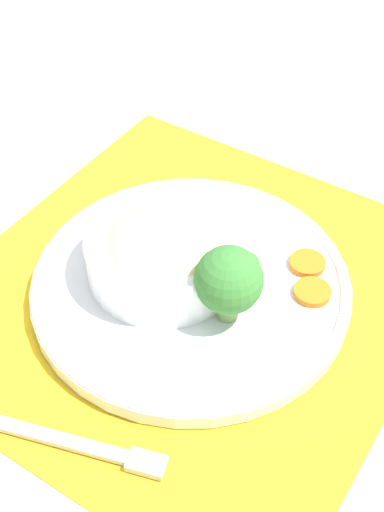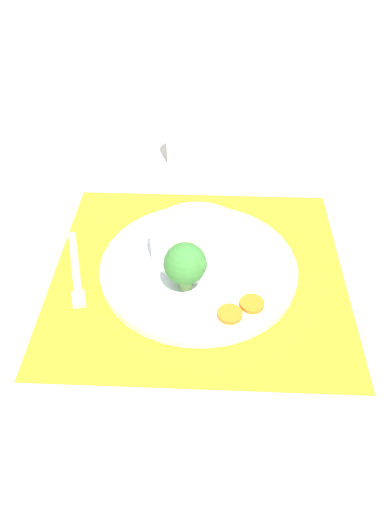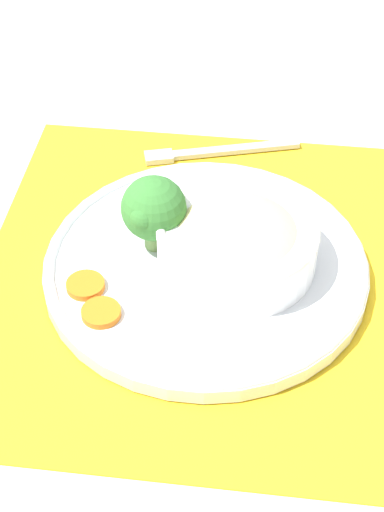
% 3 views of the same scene
% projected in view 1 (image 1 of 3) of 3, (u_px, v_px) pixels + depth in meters
% --- Properties ---
extents(ground_plane, '(4.00, 4.00, 0.00)m').
position_uv_depth(ground_plane, '(191.00, 294.00, 0.73)').
color(ground_plane, beige).
extents(placemat, '(0.52, 0.49, 0.00)m').
position_uv_depth(placemat, '(191.00, 293.00, 0.73)').
color(placemat, yellow).
rests_on(placemat, ground_plane).
extents(plate, '(0.32, 0.32, 0.02)m').
position_uv_depth(plate, '(191.00, 284.00, 0.72)').
color(plate, silver).
rests_on(plate, placemat).
extents(bowl, '(0.16, 0.16, 0.06)m').
position_uv_depth(bowl, '(166.00, 248.00, 0.70)').
color(bowl, white).
rests_on(bowl, plate).
extents(broccoli_floret, '(0.06, 0.06, 0.08)m').
position_uv_depth(broccoli_floret, '(229.00, 280.00, 0.65)').
color(broccoli_floret, '#759E51').
rests_on(broccoli_floret, plate).
extents(carrot_slice_near, '(0.04, 0.04, 0.01)m').
position_uv_depth(carrot_slice_near, '(312.00, 292.00, 0.70)').
color(carrot_slice_near, orange).
rests_on(carrot_slice_near, plate).
extents(carrot_slice_middle, '(0.04, 0.04, 0.01)m').
position_uv_depth(carrot_slice_middle, '(307.00, 263.00, 0.73)').
color(carrot_slice_middle, orange).
rests_on(carrot_slice_middle, plate).
extents(fork, '(0.05, 0.18, 0.01)m').
position_uv_depth(fork, '(83.00, 446.00, 0.60)').
color(fork, '#B7B7BC').
rests_on(fork, placemat).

